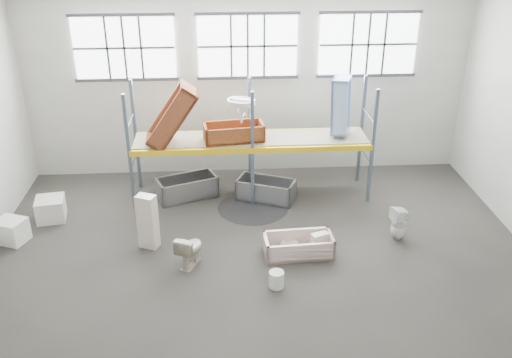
{
  "coord_description": "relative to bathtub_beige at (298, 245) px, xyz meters",
  "views": [
    {
      "loc": [
        -0.72,
        -9.8,
        6.97
      ],
      "look_at": [
        0.0,
        1.5,
        1.4
      ],
      "focal_mm": 39.45,
      "sensor_mm": 36.0,
      "label": 1
    }
  ],
  "objects": [
    {
      "name": "rack_upright_rb",
      "position": [
        2.13,
        3.56,
        1.28
      ],
      "size": [
        0.08,
        0.08,
        3.0
      ],
      "primitive_type": "cube",
      "color": "slate",
      "rests_on": "floor"
    },
    {
      "name": "cistern_spare",
      "position": [
        0.48,
        0.07,
        0.06
      ],
      "size": [
        0.41,
        0.29,
        0.36
      ],
      "primitive_type": "cube",
      "rotation": [
        0.0,
        0.0,
        0.34
      ],
      "color": "beige",
      "rests_on": "bathtub_beige"
    },
    {
      "name": "rack_upright_la",
      "position": [
        -3.87,
        2.36,
        1.28
      ],
      "size": [
        0.08,
        0.08,
        3.0
      ],
      "primitive_type": "cube",
      "color": "slate",
      "rests_on": "floor"
    },
    {
      "name": "cistern_tall",
      "position": [
        -3.3,
        0.52,
        0.42
      ],
      "size": [
        0.49,
        0.41,
        1.28
      ],
      "primitive_type": "cube",
      "rotation": [
        0.0,
        0.0,
        -0.41
      ],
      "color": "beige",
      "rests_on": "floor"
    },
    {
      "name": "rack_upright_ra",
      "position": [
        2.13,
        2.36,
        1.28
      ],
      "size": [
        0.08,
        0.08,
        3.0
      ],
      "primitive_type": "cube",
      "color": "slate",
      "rests_on": "floor"
    },
    {
      "name": "steel_tub_left",
      "position": [
        -2.56,
        2.86,
        0.06
      ],
      "size": [
        1.68,
        1.22,
        0.56
      ],
      "primitive_type": null,
      "rotation": [
        0.0,
        0.0,
        0.37
      ],
      "color": "#A8A9AF",
      "rests_on": "floor"
    },
    {
      "name": "sink_on_shelf",
      "position": [
        -1.11,
        2.81,
        1.87
      ],
      "size": [
        0.83,
        0.74,
        0.61
      ],
      "primitive_type": "imported",
      "rotation": [
        0.0,
        0.0,
        -0.35
      ],
      "color": "silver",
      "rests_on": "rust_tub_flat"
    },
    {
      "name": "floor",
      "position": [
        -0.87,
        -0.54,
        -0.27
      ],
      "size": [
        12.0,
        10.0,
        0.1
      ],
      "primitive_type": "cube",
      "color": "#45423C",
      "rests_on": "ground"
    },
    {
      "name": "rust_tub_tilted",
      "position": [
        -2.81,
        2.75,
        2.07
      ],
      "size": [
        1.39,
        0.86,
        1.65
      ],
      "primitive_type": null,
      "rotation": [
        0.0,
        -0.96,
        0.05
      ],
      "color": "brown",
      "rests_on": "shelf_deck"
    },
    {
      "name": "blue_tub_upright",
      "position": [
        1.4,
        2.99,
        2.17
      ],
      "size": [
        0.66,
        0.79,
        1.45
      ],
      "primitive_type": null,
      "rotation": [
        0.0,
        1.54,
        -0.36
      ],
      "color": "#8EAFDB",
      "rests_on": "shelf_deck"
    },
    {
      "name": "carton_far",
      "position": [
        -5.82,
        1.91,
        0.05
      ],
      "size": [
        0.76,
        0.76,
        0.55
      ],
      "primitive_type": "cube",
      "rotation": [
        0.0,
        0.0,
        0.16
      ],
      "color": "silver",
      "rests_on": "floor"
    },
    {
      "name": "rack_beam_back",
      "position": [
        -0.87,
        3.56,
        1.28
      ],
      "size": [
        6.0,
        0.1,
        0.14
      ],
      "primitive_type": "cube",
      "color": "yellow",
      "rests_on": "floor"
    },
    {
      "name": "rust_tub_flat",
      "position": [
        -1.31,
        2.82,
        1.6
      ],
      "size": [
        1.56,
        0.89,
        0.42
      ],
      "primitive_type": null,
      "rotation": [
        0.0,
        0.0,
        0.13
      ],
      "color": "#995926",
      "rests_on": "shelf_deck"
    },
    {
      "name": "window_left",
      "position": [
        -4.07,
        4.4,
        3.38
      ],
      "size": [
        2.6,
        0.04,
        1.6
      ],
      "primitive_type": "cube",
      "color": "white",
      "rests_on": "wall_back"
    },
    {
      "name": "steel_tub_right",
      "position": [
        -0.5,
        2.62,
        0.05
      ],
      "size": [
        1.62,
        1.2,
        0.54
      ],
      "primitive_type": null,
      "rotation": [
        0.0,
        0.0,
        -0.39
      ],
      "color": "#B5B7BE",
      "rests_on": "floor"
    },
    {
      "name": "wet_patch",
      "position": [
        -0.87,
        2.16,
        -0.22
      ],
      "size": [
        1.8,
        1.8,
        0.0
      ],
      "primitive_type": "cylinder",
      "color": "black",
      "rests_on": "floor"
    },
    {
      "name": "rack_upright_lb",
      "position": [
        -3.87,
        3.56,
        1.28
      ],
      "size": [
        0.08,
        0.08,
        3.0
      ],
      "primitive_type": "cube",
      "color": "slate",
      "rests_on": "floor"
    },
    {
      "name": "shelf_deck",
      "position": [
        -0.87,
        2.96,
        1.36
      ],
      "size": [
        5.9,
        1.1,
        0.03
      ],
      "primitive_type": "cube",
      "color": "gray",
      "rests_on": "floor"
    },
    {
      "name": "toilet_white",
      "position": [
        2.37,
        0.47,
        0.19
      ],
      "size": [
        0.46,
        0.46,
        0.82
      ],
      "primitive_type": "imported",
      "rotation": [
        0.0,
        0.0,
        -1.3
      ],
      "color": "white",
      "rests_on": "floor"
    },
    {
      "name": "wall_back",
      "position": [
        -0.87,
        4.51,
        2.28
      ],
      "size": [
        12.0,
        0.1,
        5.0
      ],
      "primitive_type": "cube",
      "color": "#B0B0A3",
      "rests_on": "ground"
    },
    {
      "name": "rack_beam_front",
      "position": [
        -0.87,
        2.36,
        1.28
      ],
      "size": [
        6.0,
        0.1,
        0.14
      ],
      "primitive_type": "cube",
      "color": "yellow",
      "rests_on": "floor"
    },
    {
      "name": "ceiling",
      "position": [
        -0.87,
        -0.54,
        4.83
      ],
      "size": [
        12.0,
        10.0,
        0.1
      ],
      "primitive_type": "cube",
      "color": "silver",
      "rests_on": "ground"
    },
    {
      "name": "rack_upright_mb",
      "position": [
        -0.87,
        3.56,
        1.28
      ],
      "size": [
        0.08,
        0.08,
        3.0
      ],
      "primitive_type": "cube",
      "color": "slate",
      "rests_on": "floor"
    },
    {
      "name": "bucket",
      "position": [
        -0.59,
        -1.15,
        -0.04
      ],
      "size": [
        0.36,
        0.36,
        0.35
      ],
      "primitive_type": "cylinder",
      "rotation": [
        0.0,
        0.0,
        0.23
      ],
      "color": "silver",
      "rests_on": "floor"
    },
    {
      "name": "carton_near",
      "position": [
        -6.45,
        0.94,
        0.05
      ],
      "size": [
        0.79,
        0.74,
        0.54
      ],
      "primitive_type": "cube",
      "rotation": [
        0.0,
        0.0,
        -0.37
      ],
      "color": "white",
      "rests_on": "floor"
    },
    {
      "name": "window_mid",
      "position": [
        -0.87,
        4.4,
        3.38
      ],
      "size": [
        2.6,
        0.04,
        1.6
      ],
      "primitive_type": "cube",
      "color": "white",
      "rests_on": "wall_back"
    },
    {
      "name": "toilet_beige",
      "position": [
        -2.35,
        -0.23,
        0.15
      ],
      "size": [
        0.68,
        0.83,
        0.74
      ],
      "primitive_type": "imported",
      "rotation": [
        0.0,
        0.0,
        2.72
      ],
      "color": "beige",
      "rests_on": "floor"
    },
    {
      "name": "window_right",
      "position": [
        2.33,
        4.4,
        3.38
      ],
      "size": [
        2.6,
        0.04,
        1.6
      ],
      "primitive_type": "cube",
      "color": "white",
      "rests_on": "wall_back"
    },
    {
      "name": "rack_upright_ma",
      "position": [
        -0.87,
        2.36,
        1.28
      ],
      "size": [
        0.08,
        0.08,
        3.0
      ],
      "primitive_type": "cube",
      "color": "slate",
      "rests_on": "floor"
    },
    {
      "name": "sink_in_tub",
      "position": [
        -0.18,
        0.11,
        -0.06
      ],
      "size": [
        0.47,
        0.47,
        0.14
      ],
      "primitive_type": "imported",
      "rotation": [
        0.0,
        0.0,
        0.17
      ],
      "color": "beige",
      "rests_on": "bathtub_beige"
    },
    {
      "name": "wall_front",
      "position": [
        -0.87,
        -5.59,
        2.28
      ],
      "size": [
        12.0,
        0.1,
        5.0
      ],
      "primitive_type": "cube",
      "color": "#9D9C91",
      "rests_on": "ground"
    },
    {
      "name": "bathtub_beige",
      "position": [
        0.0,
        0.0,
        0.0
      ],
      "size": [
        1.55,
        0.8,
        0.44
      ],
      "primitive_type": null,
      "rotation": [
        0.0,
        0.0,
        0.06
      ],
      "color": "beige",
      "rests_on": "floor"
    }
  ]
}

